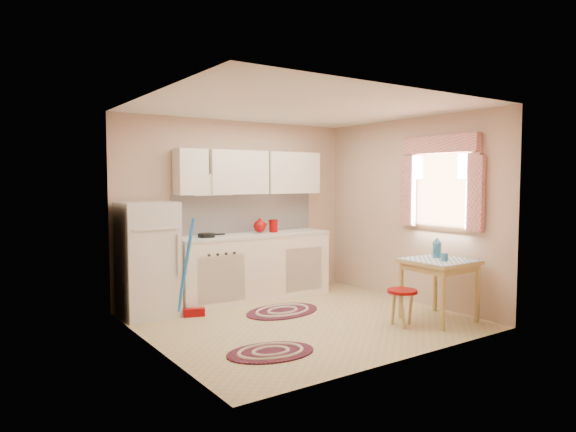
% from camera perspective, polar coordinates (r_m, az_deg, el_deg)
% --- Properties ---
extents(room_shell, '(3.64, 3.60, 2.52)m').
position_cam_1_polar(room_shell, '(6.27, 1.57, 3.39)').
color(room_shell, tan).
rests_on(room_shell, ground).
extents(fridge, '(0.65, 0.60, 1.40)m').
position_cam_1_polar(fridge, '(6.51, -15.32, -4.65)').
color(fridge, silver).
rests_on(fridge, ground).
extents(broom, '(0.30, 0.21, 1.20)m').
position_cam_1_polar(broom, '(6.36, -10.46, -5.69)').
color(broom, blue).
rests_on(broom, ground).
extents(base_cabinets, '(2.25, 0.60, 0.88)m').
position_cam_1_polar(base_cabinets, '(7.22, -3.97, -5.76)').
color(base_cabinets, white).
rests_on(base_cabinets, ground).
extents(countertop, '(2.27, 0.62, 0.04)m').
position_cam_1_polar(countertop, '(7.15, -3.99, -2.13)').
color(countertop, silver).
rests_on(countertop, base_cabinets).
extents(frying_pan, '(0.25, 0.25, 0.05)m').
position_cam_1_polar(frying_pan, '(6.77, -9.05, -2.14)').
color(frying_pan, black).
rests_on(frying_pan, countertop).
extents(red_kettle, '(0.23, 0.22, 0.20)m').
position_cam_1_polar(red_kettle, '(7.20, -3.15, -1.14)').
color(red_kettle, '#8A0505').
rests_on(red_kettle, countertop).
extents(red_canister, '(0.16, 0.16, 0.16)m').
position_cam_1_polar(red_canister, '(7.33, -1.64, -1.19)').
color(red_canister, '#8A0505').
rests_on(red_canister, countertop).
extents(table, '(0.72, 0.72, 0.72)m').
position_cam_1_polar(table, '(6.40, 16.41, -7.91)').
color(table, tan).
rests_on(table, ground).
extents(stool, '(0.42, 0.42, 0.42)m').
position_cam_1_polar(stool, '(6.08, 12.56, -9.93)').
color(stool, '#8A0505').
rests_on(stool, ground).
extents(coffee_pot, '(0.16, 0.14, 0.26)m').
position_cam_1_polar(coffee_pot, '(6.47, 16.22, -3.39)').
color(coffee_pot, teal).
rests_on(coffee_pot, table).
extents(mug, '(0.08, 0.08, 0.10)m').
position_cam_1_polar(mug, '(6.24, 16.99, -4.40)').
color(mug, teal).
rests_on(mug, table).
extents(rug_center, '(1.11, 0.81, 0.02)m').
position_cam_1_polar(rug_center, '(6.59, -0.62, -10.53)').
color(rug_center, maroon).
rests_on(rug_center, ground).
extents(rug_left, '(0.97, 0.74, 0.02)m').
position_cam_1_polar(rug_left, '(5.11, -1.94, -14.91)').
color(rug_left, maroon).
rests_on(rug_left, ground).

